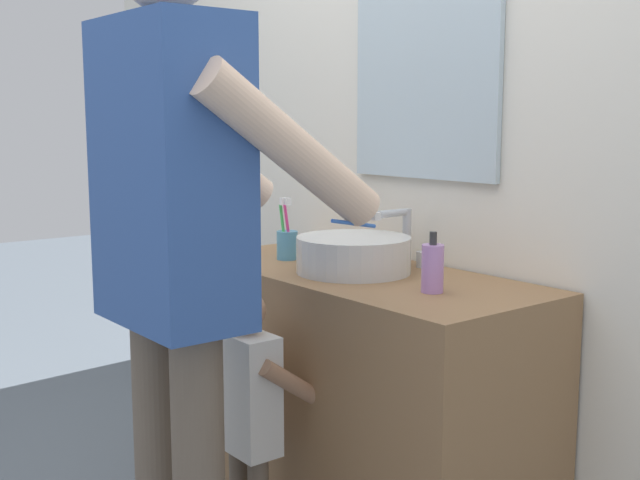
{
  "coord_description": "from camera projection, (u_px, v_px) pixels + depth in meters",
  "views": [
    {
      "loc": [
        1.81,
        -1.28,
        1.32
      ],
      "look_at": [
        0.0,
        0.15,
        0.97
      ],
      "focal_mm": 44.71,
      "sensor_mm": 36.0,
      "label": 1
    }
  ],
  "objects": [
    {
      "name": "toothbrush_cup",
      "position": [
        287.0,
        243.0,
        2.65
      ],
      "size": [
        0.07,
        0.07,
        0.21
      ],
      "color": "#4C8EB2",
      "rests_on": "vanity_cabinet"
    },
    {
      "name": "sink_basin",
      "position": [
        354.0,
        254.0,
        2.42
      ],
      "size": [
        0.35,
        0.35,
        0.11
      ],
      "color": "silver",
      "rests_on": "vanity_cabinet"
    },
    {
      "name": "soap_bottle",
      "position": [
        433.0,
        268.0,
        2.14
      ],
      "size": [
        0.06,
        0.06,
        0.17
      ],
      "color": "#B27FC6",
      "rests_on": "vanity_cabinet"
    },
    {
      "name": "faucet",
      "position": [
        404.0,
        240.0,
        2.54
      ],
      "size": [
        0.18,
        0.14,
        0.18
      ],
      "color": "#B7BABF",
      "rests_on": "vanity_cabinet"
    },
    {
      "name": "child_toddler",
      "position": [
        250.0,
        410.0,
        2.25
      ],
      "size": [
        0.26,
        0.26,
        0.85
      ],
      "color": "#6B5B4C",
      "rests_on": "ground"
    },
    {
      "name": "vanity_cabinet",
      "position": [
        357.0,
        406.0,
        2.5
      ],
      "size": [
        1.22,
        0.54,
        0.86
      ],
      "primitive_type": "cube",
      "color": "olive",
      "rests_on": "ground"
    },
    {
      "name": "back_wall",
      "position": [
        434.0,
        110.0,
        2.56
      ],
      "size": [
        4.4,
        0.1,
        2.7
      ],
      "color": "silver",
      "rests_on": "ground"
    },
    {
      "name": "adult_parent",
      "position": [
        178.0,
        220.0,
        1.91
      ],
      "size": [
        0.56,
        0.58,
        1.8
      ],
      "color": "#6B5B4C",
      "rests_on": "ground"
    }
  ]
}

